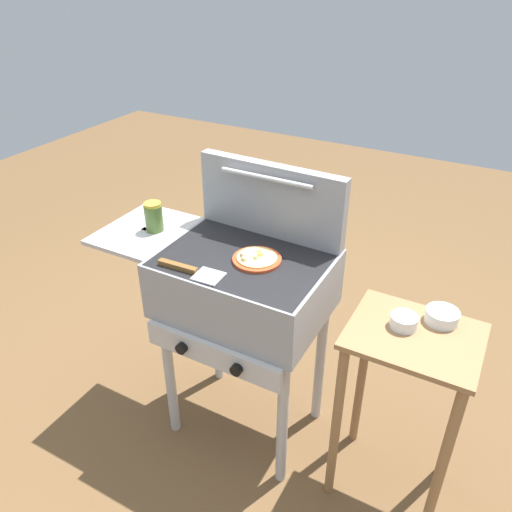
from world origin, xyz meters
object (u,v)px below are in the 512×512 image
at_px(pizza_cheese, 257,258).
at_px(spatula, 190,270).
at_px(topping_bowl_far, 442,317).
at_px(sauce_jar, 154,217).
at_px(topping_bowl_near, 404,322).
at_px(grill, 241,288).
at_px(prep_table, 405,383).

bearing_deg(pizza_cheese, spatula, -133.02).
relative_size(pizza_cheese, spatula, 0.70).
xyz_separation_m(spatula, topping_bowl_far, (0.84, 0.29, -0.10)).
xyz_separation_m(sauce_jar, topping_bowl_far, (1.16, 0.10, -0.15)).
height_order(spatula, topping_bowl_near, spatula).
height_order(pizza_cheese, topping_bowl_far, pizza_cheese).
height_order(grill, topping_bowl_near, grill).
relative_size(sauce_jar, topping_bowl_far, 1.08).
height_order(sauce_jar, topping_bowl_far, sauce_jar).
bearing_deg(spatula, topping_bowl_near, 15.47).
xyz_separation_m(pizza_cheese, prep_table, (0.61, -0.00, -0.35)).
relative_size(sauce_jar, prep_table, 0.16).
relative_size(grill, pizza_cheese, 5.20).
bearing_deg(topping_bowl_near, pizza_cheese, -178.07).
bearing_deg(topping_bowl_far, sauce_jar, -175.15).
relative_size(sauce_jar, spatula, 0.47).
distance_m(sauce_jar, prep_table, 1.17).
bearing_deg(prep_table, topping_bowl_far, 60.70).
height_order(pizza_cheese, topping_bowl_near, pizza_cheese).
bearing_deg(pizza_cheese, prep_table, -0.07).
distance_m(sauce_jar, topping_bowl_near, 1.06).
bearing_deg(topping_bowl_far, grill, -171.10).
xyz_separation_m(topping_bowl_near, topping_bowl_far, (0.11, 0.09, 0.00)).
relative_size(grill, sauce_jar, 7.75).
distance_m(grill, topping_bowl_near, 0.63).
distance_m(topping_bowl_near, topping_bowl_far, 0.14).
xyz_separation_m(pizza_cheese, topping_bowl_far, (0.67, 0.11, -0.10)).
distance_m(prep_table, topping_bowl_near, 0.26).
bearing_deg(sauce_jar, prep_table, -0.67).
xyz_separation_m(sauce_jar, spatula, (0.31, -0.20, -0.05)).
xyz_separation_m(grill, pizza_cheese, (0.07, 0.01, 0.15)).
xyz_separation_m(pizza_cheese, spatula, (-0.17, -0.18, -0.00)).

